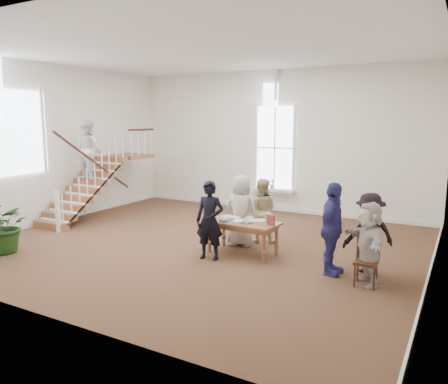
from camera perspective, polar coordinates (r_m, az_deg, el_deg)
The scene contains 12 objects.
ground at distance 10.59m, azimuth -2.91°, elevation -6.71°, with size 10.00×10.00×0.00m, color #49281C.
room_shell at distance 14.31m, azimuth 6.45°, elevation -0.85°, with size 10.49×10.00×10.00m.
staircase at distance 13.59m, azimuth -16.98°, elevation 3.44°, with size 1.10×4.10×2.92m.
library_table at distance 9.62m, azimuth 2.37°, elevation -4.33°, with size 1.61×0.88×0.80m.
police_officer at distance 9.22m, azimuth -1.87°, elevation -3.74°, with size 0.61×0.40×1.68m, color black.
elderly_woman at distance 10.24m, azimuth 2.22°, elevation -2.40°, with size 0.82×0.54×1.68m, color #BAB4AC.
person_yellow at distance 10.57m, azimuth 4.90°, elevation -2.42°, with size 0.76×0.59×1.55m, color #CFB681.
woman_cluster_a at distance 8.56m, azimuth 13.94°, elevation -4.69°, with size 1.05×0.44×1.79m, color navy.
woman_cluster_b at distance 8.89m, azimuth 18.43°, elevation -5.11°, with size 1.01×0.58×1.57m, color black.
woman_cluster_c at distance 8.26m, azimuth 18.34°, elevation -6.39°, with size 1.41×0.45×1.52m, color beige.
floor_plant at distance 10.82m, azimuth -26.73°, elevation -3.93°, with size 1.13×0.98×1.26m, color #183611.
side_chair at distance 8.30m, azimuth 18.20°, elevation -8.01°, with size 0.43×0.43×0.94m.
Camera 1 is at (5.42, -8.61, 2.94)m, focal length 35.00 mm.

